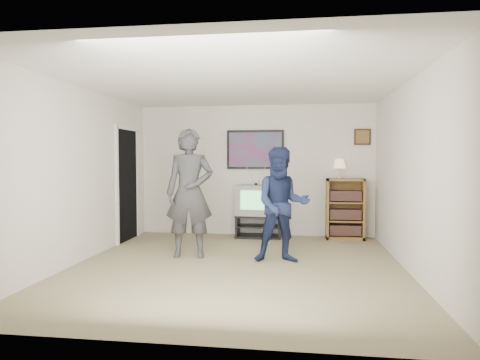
% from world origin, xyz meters
% --- Properties ---
extents(room_shell, '(4.51, 5.00, 2.51)m').
position_xyz_m(room_shell, '(0.00, 0.35, 1.25)').
color(room_shell, '#726648').
rests_on(room_shell, ground).
extents(media_stand, '(0.85, 0.48, 0.42)m').
position_xyz_m(media_stand, '(0.09, 2.23, 0.21)').
color(media_stand, black).
rests_on(media_stand, room_shell).
extents(crt_television, '(0.72, 0.63, 0.56)m').
position_xyz_m(crt_television, '(0.04, 2.23, 0.71)').
color(crt_television, gray).
rests_on(crt_television, media_stand).
extents(bookshelf, '(0.68, 0.39, 1.11)m').
position_xyz_m(bookshelf, '(1.68, 2.28, 0.56)').
color(bookshelf, brown).
rests_on(bookshelf, room_shell).
extents(table_lamp, '(0.23, 0.23, 0.37)m').
position_xyz_m(table_lamp, '(1.58, 2.32, 1.29)').
color(table_lamp, beige).
rests_on(table_lamp, bookshelf).
extents(person_tall, '(0.77, 0.57, 1.93)m').
position_xyz_m(person_tall, '(-0.79, 0.50, 0.96)').
color(person_tall, '#363739').
rests_on(person_tall, room_shell).
extents(person_short, '(0.87, 0.72, 1.64)m').
position_xyz_m(person_short, '(0.60, 0.36, 0.82)').
color(person_short, '#182144').
rests_on(person_short, room_shell).
extents(controller_left, '(0.06, 0.12, 0.03)m').
position_xyz_m(controller_left, '(-0.76, 0.71, 1.24)').
color(controller_left, white).
rests_on(controller_left, person_tall).
extents(controller_right, '(0.05, 0.12, 0.04)m').
position_xyz_m(controller_right, '(0.59, 0.63, 0.96)').
color(controller_right, white).
rests_on(controller_right, person_short).
extents(poster, '(1.10, 0.03, 0.75)m').
position_xyz_m(poster, '(0.00, 2.48, 1.65)').
color(poster, black).
rests_on(poster, room_shell).
extents(air_vent, '(0.28, 0.02, 0.14)m').
position_xyz_m(air_vent, '(-0.55, 2.48, 1.95)').
color(air_vent, white).
rests_on(air_vent, room_shell).
extents(small_picture, '(0.30, 0.03, 0.30)m').
position_xyz_m(small_picture, '(2.00, 2.48, 1.88)').
color(small_picture, black).
rests_on(small_picture, room_shell).
extents(doorway, '(0.03, 0.85, 2.00)m').
position_xyz_m(doorway, '(-2.23, 1.60, 1.00)').
color(doorway, black).
rests_on(doorway, room_shell).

